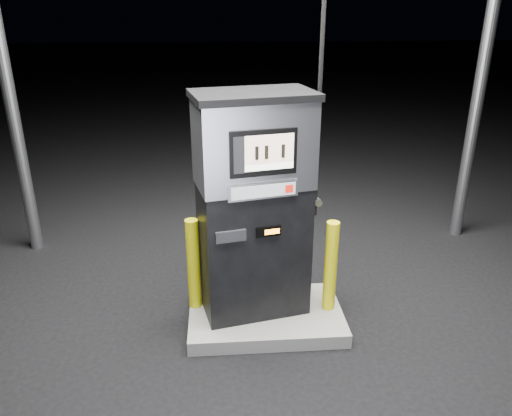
{
  "coord_description": "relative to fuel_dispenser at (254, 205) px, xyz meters",
  "views": [
    {
      "loc": [
        -0.44,
        -4.41,
        3.16
      ],
      "look_at": [
        -0.1,
        0.0,
        1.32
      ],
      "focal_mm": 35.0,
      "sensor_mm": 36.0,
      "label": 1
    }
  ],
  "objects": [
    {
      "name": "fuel_dispenser",
      "position": [
        0.0,
        0.0,
        0.0
      ],
      "size": [
        1.3,
        0.89,
        4.7
      ],
      "rotation": [
        0.0,
        0.0,
        0.21
      ],
      "color": "black",
      "rests_on": "pump_island"
    },
    {
      "name": "ground",
      "position": [
        0.11,
        -0.1,
        -1.31
      ],
      "size": [
        80.0,
        80.0,
        0.0
      ],
      "primitive_type": "plane",
      "color": "black",
      "rests_on": "ground"
    },
    {
      "name": "pump_island",
      "position": [
        0.11,
        -0.1,
        -1.24
      ],
      "size": [
        1.6,
        1.0,
        0.15
      ],
      "primitive_type": "cube",
      "color": "#62625E",
      "rests_on": "ground"
    },
    {
      "name": "bollard_right",
      "position": [
        0.78,
        -0.09,
        -0.67
      ],
      "size": [
        0.15,
        0.15,
        0.99
      ],
      "primitive_type": "cylinder",
      "rotation": [
        0.0,
        0.0,
        0.15
      ],
      "color": "#D0CB0B",
      "rests_on": "pump_island"
    },
    {
      "name": "bollard_left",
      "position": [
        -0.63,
        0.06,
        -0.66
      ],
      "size": [
        0.17,
        0.17,
        1.0
      ],
      "primitive_type": "cylinder",
      "rotation": [
        0.0,
        0.0,
        -0.41
      ],
      "color": "#D0CB0B",
      "rests_on": "pump_island"
    }
  ]
}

